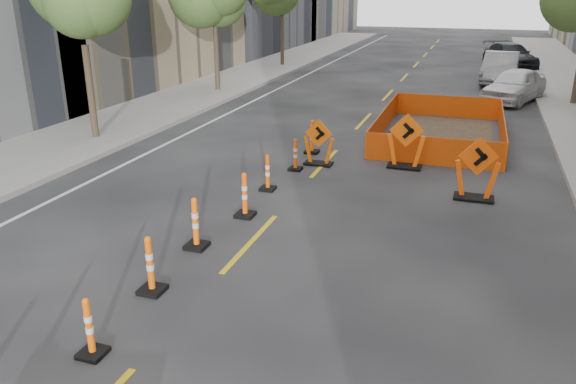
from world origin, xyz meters
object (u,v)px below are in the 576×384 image
(channelizer_4, at_px, (195,223))
(channelizer_8, at_px, (312,137))
(channelizer_3, at_px, (150,265))
(chevron_sign_left, at_px, (319,142))
(chevron_sign_right, at_px, (477,169))
(parked_car_far, at_px, (510,55))
(channelizer_7, at_px, (295,155))
(parked_car_mid, at_px, (500,68))
(chevron_sign_center, at_px, (406,141))
(channelizer_2, at_px, (89,327))
(channelizer_5, at_px, (245,195))
(channelizer_6, at_px, (268,172))
(parked_car_near, at_px, (515,85))

(channelizer_4, relative_size, channelizer_8, 1.01)
(channelizer_3, distance_m, chevron_sign_left, 8.33)
(chevron_sign_right, bearing_deg, chevron_sign_left, 145.48)
(parked_car_far, bearing_deg, channelizer_7, -126.23)
(parked_car_mid, bearing_deg, chevron_sign_center, -95.39)
(channelizer_7, height_order, chevron_sign_left, chevron_sign_left)
(chevron_sign_left, xyz_separation_m, chevron_sign_center, (2.54, 0.53, 0.12))
(chevron_sign_left, height_order, parked_car_far, parked_car_far)
(channelizer_2, xyz_separation_m, channelizer_4, (-0.23, 3.78, 0.08))
(channelizer_2, height_order, chevron_sign_center, chevron_sign_center)
(channelizer_3, distance_m, channelizer_5, 3.79)
(channelizer_6, height_order, chevron_sign_left, chevron_sign_left)
(channelizer_5, bearing_deg, parked_car_far, 77.17)
(channelizer_2, bearing_deg, channelizer_6, 90.45)
(channelizer_3, height_order, chevron_sign_right, chevron_sign_right)
(chevron_sign_center, bearing_deg, channelizer_3, -123.74)
(channelizer_8, relative_size, parked_car_far, 0.21)
(channelizer_2, xyz_separation_m, parked_car_far, (6.76, 35.01, 0.29))
(channelizer_4, bearing_deg, channelizer_8, 87.79)
(channelizer_7, distance_m, parked_car_near, 14.67)
(channelizer_7, bearing_deg, channelizer_3, -91.87)
(channelizer_7, distance_m, parked_car_far, 26.41)
(chevron_sign_center, bearing_deg, channelizer_6, -148.79)
(chevron_sign_center, distance_m, chevron_sign_right, 2.94)
(chevron_sign_center, bearing_deg, channelizer_7, -170.69)
(channelizer_6, distance_m, channelizer_7, 1.90)
(channelizer_3, bearing_deg, channelizer_5, 86.70)
(channelizer_2, height_order, parked_car_mid, parked_car_mid)
(channelizer_4, relative_size, parked_car_near, 0.25)
(channelizer_3, xyz_separation_m, chevron_sign_left, (0.75, 8.30, 0.16))
(chevron_sign_center, height_order, parked_car_mid, parked_car_mid)
(channelizer_5, bearing_deg, channelizer_6, 94.16)
(channelizer_6, bearing_deg, channelizer_3, -90.81)
(channelizer_2, distance_m, parked_car_mid, 28.67)
(channelizer_5, height_order, chevron_sign_left, chevron_sign_left)
(channelizer_2, xyz_separation_m, chevron_sign_left, (0.61, 10.19, 0.23))
(channelizer_3, xyz_separation_m, chevron_sign_center, (3.30, 8.83, 0.28))
(channelizer_5, height_order, channelizer_6, channelizer_5)
(channelizer_6, bearing_deg, channelizer_8, 88.18)
(channelizer_4, xyz_separation_m, channelizer_6, (0.17, 3.78, -0.06))
(channelizer_8, bearing_deg, parked_car_mid, 70.30)
(parked_car_far, bearing_deg, chevron_sign_left, -125.54)
(chevron_sign_right, relative_size, parked_car_near, 0.37)
(chevron_sign_left, xyz_separation_m, parked_car_mid, (5.42, 17.84, 0.13))
(channelizer_8, bearing_deg, channelizer_5, -89.83)
(channelizer_7, height_order, chevron_sign_right, chevron_sign_right)
(channelizer_4, height_order, channelizer_5, channelizer_4)
(channelizer_8, xyz_separation_m, chevron_sign_center, (3.10, -0.62, 0.28))
(channelizer_7, xyz_separation_m, chevron_sign_left, (0.51, 0.74, 0.23))
(channelizer_8, bearing_deg, parked_car_far, 74.20)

